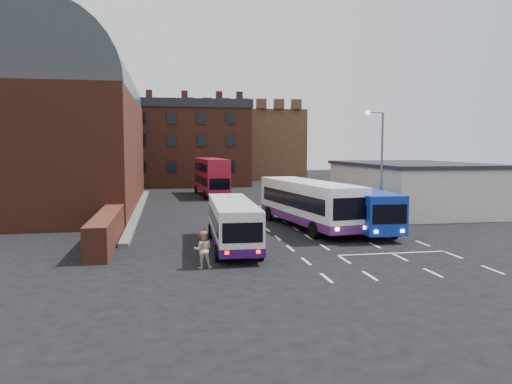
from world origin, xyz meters
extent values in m
plane|color=black|center=(0.00, 0.00, 0.00)|extent=(180.00, 180.00, 0.00)
cube|color=#602B1E|center=(-15.50, 21.00, 5.00)|extent=(12.00, 28.00, 10.00)
cylinder|color=#1E2328|center=(-15.50, 21.00, 10.00)|extent=(12.00, 26.00, 12.00)
cube|color=#602B1E|center=(-10.20, 2.00, 0.90)|extent=(1.20, 10.00, 1.80)
cube|color=beige|center=(15.00, 14.00, 2.00)|extent=(10.00, 16.00, 4.00)
cube|color=#282B30|center=(15.00, 14.00, 4.10)|extent=(10.40, 16.40, 0.30)
cube|color=brown|center=(-6.00, 46.00, 5.50)|extent=(22.00, 10.00, 11.00)
cube|color=brown|center=(6.00, 66.00, 6.00)|extent=(22.00, 22.00, 12.00)
cube|color=silver|center=(-3.12, 0.08, 1.52)|extent=(2.50, 9.63, 2.17)
cube|color=black|center=(-3.12, 0.08, 1.65)|extent=(2.52, 8.44, 0.78)
cylinder|color=black|center=(-4.10, 3.16, 0.43)|extent=(0.27, 0.88, 0.87)
cylinder|color=black|center=(-4.32, -3.27, 0.43)|extent=(0.27, 0.88, 0.87)
cylinder|color=black|center=(-1.93, 3.08, 0.43)|extent=(0.27, 0.88, 0.87)
cylinder|color=black|center=(-2.15, -3.35, 0.43)|extent=(0.27, 0.88, 0.87)
cube|color=white|center=(2.93, 5.76, 1.90)|extent=(4.44, 12.23, 2.72)
cube|color=black|center=(2.93, 5.76, 2.07)|extent=(4.32, 11.06, 0.98)
cylinder|color=black|center=(4.84, 2.19, 0.54)|extent=(0.46, 1.12, 1.09)
cylinder|color=black|center=(3.66, 10.16, 0.54)|extent=(0.46, 1.12, 1.09)
cylinder|color=black|center=(2.14, 1.80, 0.54)|extent=(0.46, 1.12, 1.09)
cylinder|color=black|center=(0.97, 9.76, 0.54)|extent=(0.46, 1.12, 1.09)
cube|color=#0F2CA3|center=(6.00, 4.34, 1.65)|extent=(2.63, 10.42, 2.35)
cube|color=black|center=(6.00, 4.34, 1.79)|extent=(2.66, 9.22, 0.85)
cylinder|color=black|center=(7.09, 1.01, 0.47)|extent=(0.29, 0.95, 0.94)
cylinder|color=black|center=(7.27, 7.98, 0.47)|extent=(0.29, 0.95, 0.94)
cylinder|color=black|center=(4.74, 1.07, 0.47)|extent=(0.29, 0.95, 0.94)
cylinder|color=black|center=(4.92, 8.04, 0.47)|extent=(0.29, 0.95, 0.94)
cube|color=maroon|center=(-1.70, 29.72, 2.40)|extent=(3.26, 10.94, 3.82)
cube|color=black|center=(-1.70, 29.72, 1.86)|extent=(3.23, 9.75, 0.88)
cylinder|color=black|center=(-0.21, 26.39, 0.49)|extent=(0.35, 1.00, 0.98)
cylinder|color=black|center=(-0.76, 33.62, 0.49)|extent=(0.35, 1.00, 0.98)
cylinder|color=black|center=(-2.66, 26.20, 0.49)|extent=(0.35, 1.00, 0.98)
cylinder|color=black|center=(-3.21, 33.44, 0.49)|extent=(0.35, 1.00, 0.98)
cylinder|color=#575A5F|center=(8.60, 6.42, 4.05)|extent=(0.16, 0.16, 8.10)
cylinder|color=#575A5F|center=(7.93, 6.19, 8.10)|extent=(1.38, 0.54, 0.10)
sphere|color=#FFF2CC|center=(7.26, 5.97, 8.05)|extent=(0.36, 0.36, 0.36)
imported|color=maroon|center=(-4.94, -1.87, 0.75)|extent=(0.55, 0.37, 1.49)
imported|color=#C5AF93|center=(-5.13, -4.52, 0.89)|extent=(0.91, 0.73, 1.78)
camera|label=1|loc=(-6.74, -27.44, 5.66)|focal=35.00mm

